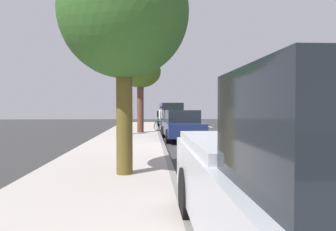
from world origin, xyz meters
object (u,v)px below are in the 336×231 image
at_px(parked_suv_green_nearest, 171,115).
at_px(pedestrian_on_phone, 130,117).
at_px(bicycle_at_curb, 165,126).
at_px(street_tree_mid_block, 124,13).
at_px(street_tree_near_cyclist, 140,73).
at_px(parked_sedan_dark_blue_second, 182,125).
at_px(parked_pickup_silver_mid, 308,193).
at_px(cyclist_with_backpack, 161,115).

relative_size(parked_suv_green_nearest, pedestrian_on_phone, 2.88).
bearing_deg(bicycle_at_curb, parked_suv_green_nearest, -99.38).
xyz_separation_m(street_tree_mid_block, pedestrian_on_phone, (0.55, -10.78, -2.72)).
relative_size(street_tree_near_cyclist, pedestrian_on_phone, 2.79).
bearing_deg(pedestrian_on_phone, parked_sedan_dark_blue_second, 141.75).
distance_m(parked_sedan_dark_blue_second, street_tree_mid_block, 9.40).
height_order(parked_suv_green_nearest, parked_pickup_silver_mid, parked_suv_green_nearest).
distance_m(bicycle_at_curb, cyclist_with_backpack, 0.89).
distance_m(bicycle_at_curb, street_tree_near_cyclist, 4.48).
xyz_separation_m(street_tree_near_cyclist, street_tree_mid_block, (-0.00, 11.93, 0.08)).
bearing_deg(street_tree_mid_block, parked_suv_green_nearest, -96.95).
distance_m(parked_sedan_dark_blue_second, cyclist_with_backpack, 6.34).
bearing_deg(street_tree_near_cyclist, cyclist_with_backpack, -114.52).
relative_size(parked_pickup_silver_mid, cyclist_with_backpack, 3.01).
relative_size(parked_sedan_dark_blue_second, bicycle_at_curb, 2.96).
relative_size(parked_suv_green_nearest, street_tree_near_cyclist, 1.03).
distance_m(parked_pickup_silver_mid, street_tree_mid_block, 5.72).
xyz_separation_m(parked_suv_green_nearest, street_tree_mid_block, (2.28, 18.69, 2.78)).
xyz_separation_m(parked_suv_green_nearest, parked_sedan_dark_blue_second, (0.09, 10.07, -0.27)).
height_order(parked_pickup_silver_mid, pedestrian_on_phone, parked_pickup_silver_mid).
xyz_separation_m(parked_sedan_dark_blue_second, pedestrian_on_phone, (2.74, -2.16, 0.33)).
distance_m(cyclist_with_backpack, street_tree_mid_block, 15.20).
bearing_deg(street_tree_near_cyclist, bicycle_at_curb, -122.13).
xyz_separation_m(parked_pickup_silver_mid, bicycle_at_curb, (0.47, -18.92, -0.54)).
height_order(parked_sedan_dark_blue_second, cyclist_with_backpack, cyclist_with_backpack).
bearing_deg(cyclist_with_backpack, parked_pickup_silver_mid, 92.03).
distance_m(street_tree_near_cyclist, pedestrian_on_phone, 2.93).
height_order(street_tree_near_cyclist, street_tree_mid_block, street_tree_mid_block).
bearing_deg(street_tree_near_cyclist, parked_pickup_silver_mid, 97.09).
bearing_deg(parked_sedan_dark_blue_second, cyclist_with_backpack, -82.46).
relative_size(cyclist_with_backpack, street_tree_near_cyclist, 0.38).
relative_size(parked_pickup_silver_mid, street_tree_near_cyclist, 1.15).
height_order(parked_sedan_dark_blue_second, street_tree_near_cyclist, street_tree_near_cyclist).
relative_size(bicycle_at_curb, street_tree_mid_block, 0.29).
distance_m(parked_suv_green_nearest, pedestrian_on_phone, 8.40).
relative_size(parked_suv_green_nearest, cyclist_with_backpack, 2.70).
distance_m(street_tree_mid_block, pedestrian_on_phone, 11.13).
relative_size(parked_suv_green_nearest, street_tree_mid_block, 0.92).
distance_m(parked_sedan_dark_blue_second, pedestrian_on_phone, 3.50).
bearing_deg(street_tree_near_cyclist, parked_suv_green_nearest, -108.60).
bearing_deg(parked_pickup_silver_mid, parked_suv_green_nearest, -90.59).
bearing_deg(parked_pickup_silver_mid, street_tree_near_cyclist, -82.91).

